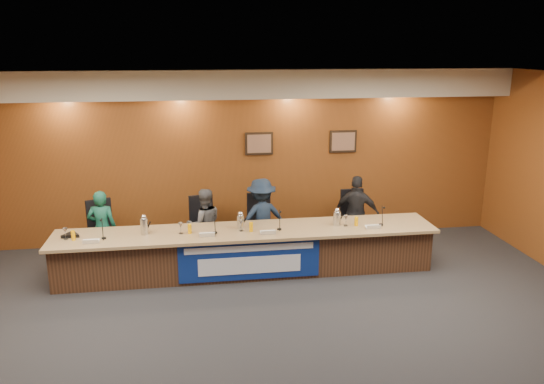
{
  "coord_description": "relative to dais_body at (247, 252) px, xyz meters",
  "views": [
    {
      "loc": [
        -0.77,
        -5.63,
        3.59
      ],
      "look_at": [
        0.46,
        2.71,
        1.26
      ],
      "focal_mm": 35.0,
      "sensor_mm": 36.0,
      "label": 1
    }
  ],
  "objects": [
    {
      "name": "nameplate_c",
      "position": [
        0.31,
        -0.33,
        0.45
      ],
      "size": [
        0.24,
        0.08,
        0.1
      ],
      "primitive_type": "cube",
      "rotation": [
        0.31,
        0.0,
        0.0
      ],
      "color": "white",
      "rests_on": "dais_top"
    },
    {
      "name": "dais_body",
      "position": [
        0.0,
        0.0,
        0.0
      ],
      "size": [
        6.0,
        0.8,
        0.7
      ],
      "primitive_type": "cube",
      "color": "#422818",
      "rests_on": "floor"
    },
    {
      "name": "panelist_d",
      "position": [
        2.03,
        0.65,
        0.35
      ],
      "size": [
        0.88,
        0.64,
        1.39
      ],
      "primitive_type": "imported",
      "rotation": [
        0.0,
        0.0,
        2.73
      ],
      "color": "black",
      "rests_on": "floor"
    },
    {
      "name": "soffit",
      "position": [
        0.0,
        1.35,
        2.6
      ],
      "size": [
        10.0,
        0.5,
        0.5
      ],
      "primitive_type": "cube",
      "color": "beige",
      "rests_on": "wall_back"
    },
    {
      "name": "microphone_b",
      "position": [
        -0.51,
        -0.13,
        0.41
      ],
      "size": [
        0.07,
        0.07,
        0.02
      ],
      "primitive_type": "cylinder",
      "color": "black",
      "rests_on": "dais_top"
    },
    {
      "name": "carafe_mid",
      "position": [
        -0.09,
        0.05,
        0.51
      ],
      "size": [
        0.12,
        0.12,
        0.22
      ],
      "primitive_type": "cylinder",
      "color": "silver",
      "rests_on": "dais_top"
    },
    {
      "name": "panelist_a",
      "position": [
        -2.36,
        0.65,
        0.3
      ],
      "size": [
        0.5,
        0.35,
        1.3
      ],
      "primitive_type": "imported",
      "rotation": [
        0.0,
        0.0,
        3.06
      ],
      "color": "#134F3D",
      "rests_on": "floor"
    },
    {
      "name": "panelist_c",
      "position": [
        0.32,
        0.65,
        0.35
      ],
      "size": [
        1.0,
        0.71,
        1.41
      ],
      "primitive_type": "imported",
      "rotation": [
        0.0,
        0.0,
        3.36
      ],
      "color": "#132034",
      "rests_on": "floor"
    },
    {
      "name": "ceiling",
      "position": [
        0.0,
        -2.4,
        2.85
      ],
      "size": [
        10.0,
        8.0,
        0.04
      ],
      "primitive_type": "cube",
      "color": "silver",
      "rests_on": "wall_back"
    },
    {
      "name": "microphone_c",
      "position": [
        0.51,
        -0.12,
        0.41
      ],
      "size": [
        0.07,
        0.07,
        0.02
      ],
      "primitive_type": "cylinder",
      "color": "black",
      "rests_on": "dais_top"
    },
    {
      "name": "dais_top",
      "position": [
        0.0,
        -0.05,
        0.38
      ],
      "size": [
        6.1,
        0.95,
        0.05
      ],
      "primitive_type": "cube",
      "color": "#96774F",
      "rests_on": "dais_body"
    },
    {
      "name": "banner_text_upper",
      "position": [
        0.0,
        -0.43,
        0.23
      ],
      "size": [
        2.0,
        0.01,
        0.1
      ],
      "primitive_type": "cube",
      "color": "silver",
      "rests_on": "banner"
    },
    {
      "name": "wall_photo_right",
      "position": [
        2.0,
        1.57,
        1.5
      ],
      "size": [
        0.52,
        0.04,
        0.42
      ],
      "primitive_type": "cube",
      "color": "black",
      "rests_on": "wall_back"
    },
    {
      "name": "carafe_right",
      "position": [
        1.48,
        -0.03,
        0.51
      ],
      "size": [
        0.13,
        0.13,
        0.23
      ],
      "primitive_type": "cylinder",
      "color": "silver",
      "rests_on": "dais_top"
    },
    {
      "name": "office_chair_b",
      "position": [
        -0.66,
        0.75,
        0.13
      ],
      "size": [
        0.57,
        0.57,
        0.08
      ],
      "primitive_type": "cube",
      "rotation": [
        0.0,
        0.0,
        0.22
      ],
      "color": "black",
      "rests_on": "floor"
    },
    {
      "name": "microphone_d",
      "position": [
        2.2,
        -0.13,
        0.41
      ],
      "size": [
        0.07,
        0.07,
        0.02
      ],
      "primitive_type": "cylinder",
      "color": "black",
      "rests_on": "dais_top"
    },
    {
      "name": "juice_glass_c",
      "position": [
        0.06,
        -0.13,
        0.47
      ],
      "size": [
        0.06,
        0.06,
        0.15
      ],
      "primitive_type": "cylinder",
      "color": "#FFB000",
      "rests_on": "dais_top"
    },
    {
      "name": "microphone_a",
      "position": [
        -2.2,
        -0.13,
        0.41
      ],
      "size": [
        0.07,
        0.07,
        0.02
      ],
      "primitive_type": "cylinder",
      "color": "black",
      "rests_on": "dais_top"
    },
    {
      "name": "juice_glass_a",
      "position": [
        -2.65,
        -0.13,
        0.47
      ],
      "size": [
        0.06,
        0.06,
        0.15
      ],
      "primitive_type": "cylinder",
      "color": "#FFB000",
      "rests_on": "dais_top"
    },
    {
      "name": "water_glass_a",
      "position": [
        -2.77,
        -0.08,
        0.49
      ],
      "size": [
        0.08,
        0.08,
        0.18
      ],
      "primitive_type": "cylinder",
      "color": "silver",
      "rests_on": "dais_top"
    },
    {
      "name": "nameplate_a",
      "position": [
        -2.37,
        -0.34,
        0.45
      ],
      "size": [
        0.24,
        0.08,
        0.1
      ],
      "primitive_type": "cube",
      "rotation": [
        0.31,
        0.0,
        0.0
      ],
      "color": "white",
      "rests_on": "dais_top"
    },
    {
      "name": "juice_glass_d",
      "position": [
        1.79,
        -0.11,
        0.47
      ],
      "size": [
        0.06,
        0.06,
        0.15
      ],
      "primitive_type": "cylinder",
      "color": "#FFB000",
      "rests_on": "dais_top"
    },
    {
      "name": "water_glass_d",
      "position": [
        1.62,
        -0.09,
        0.49
      ],
      "size": [
        0.08,
        0.08,
        0.18
      ],
      "primitive_type": "cylinder",
      "color": "silver",
      "rests_on": "dais_top"
    },
    {
      "name": "nameplate_d",
      "position": [
        2.01,
        -0.32,
        0.45
      ],
      "size": [
        0.24,
        0.08,
        0.1
      ],
      "primitive_type": "cube",
      "rotation": [
        0.31,
        0.0,
        0.0
      ],
      "color": "white",
      "rests_on": "dais_top"
    },
    {
      "name": "juice_glass_b",
      "position": [
        -0.91,
        -0.08,
        0.47
      ],
      "size": [
        0.06,
        0.06,
        0.15
      ],
      "primitive_type": "cylinder",
      "color": "#FFB000",
      "rests_on": "dais_top"
    },
    {
      "name": "floor",
      "position": [
        0.0,
        -2.4,
        -0.35
      ],
      "size": [
        10.0,
        10.0,
        0.0
      ],
      "primitive_type": "plane",
      "color": "black",
      "rests_on": "ground"
    },
    {
      "name": "water_glass_b",
      "position": [
        -1.04,
        -0.07,
        0.49
      ],
      "size": [
        0.08,
        0.08,
        0.18
      ],
      "primitive_type": "cylinder",
      "color": "silver",
      "rests_on": "dais_top"
    },
    {
      "name": "nameplate_b",
      "position": [
        -0.64,
        -0.3,
        0.45
      ],
      "size": [
        0.24,
        0.08,
        0.1
      ],
      "primitive_type": "cube",
      "rotation": [
        0.31,
        0.0,
        0.0
      ],
      "color": "white",
      "rests_on": "dais_top"
    },
    {
      "name": "carafe_left",
      "position": [
        -1.6,
        -0.03,
        0.53
      ],
      "size": [
        0.12,
        0.12,
        0.26
      ],
      "primitive_type": "cylinder",
      "color": "silver",
      "rests_on": "dais_top"
    },
    {
      "name": "office_chair_a",
      "position": [
        -2.36,
        0.75,
        0.13
      ],
      "size": [
        0.63,
        0.63,
        0.08
      ],
      "primitive_type": "cube",
      "rotation": [
        0.0,
        0.0,
        0.41
      ],
      "color": "black",
      "rests_on": "floor"
    },
    {
      "name": "water_glass_c",
      "position": [
        -0.1,
        -0.09,
        0.49
      ],
      "size": [
        0.08,
        0.08,
        0.18
      ],
      "primitive_type": "cylinder",
      "color": "silver",
      "rests_on": "dais_top"
    },
    {
      "name": "panelist_b",
      "position": [
        -0.66,
        0.65,
        0.28
      ],
      "size": [
        0.7,
        0.59,
        1.27
      ],
      "primitive_type": "imported",
      "rotation": [
        0.0,
        0.0,
        3.33
      ],
      "color": "#4B4C50",
      "rests_on": "floor"
    },
    {
      "name": "banner",
      "position": [
        0.0,
        -0.41,
        0.03
      ],
      "size": [
        2.2,
        0.02,
        0.65
      ],
      "primitive_type": "cube",
      "color": "navy",
      "rests_on": "dais_body"
    },
    {
      "name": "office_chair_c",
      "position": [
        0.32,
        0.75,
        0.13
      ],
      "size": [
        0.5,
        0.5,
        0.08
      ],
      "primitive_type": "cube",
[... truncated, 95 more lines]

